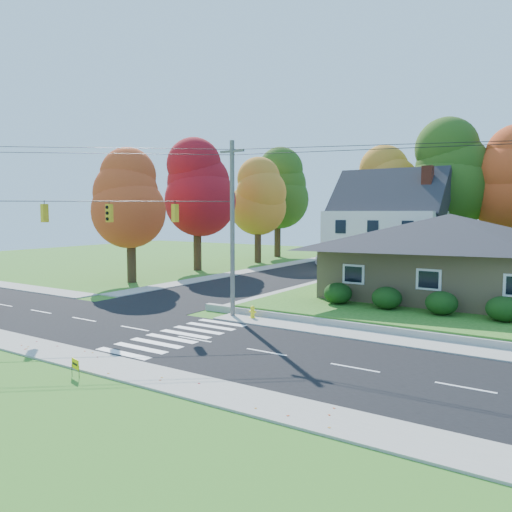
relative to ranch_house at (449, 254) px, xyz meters
The scene contains 18 objects.
ground 18.18m from the ranch_house, 116.57° to the right, with size 120.00×120.00×0.00m, color #3D7923.
road_main 18.18m from the ranch_house, 116.57° to the right, with size 90.00×8.00×0.02m, color black.
road_cross 19.15m from the ranch_house, 147.99° to the left, with size 8.00×44.00×0.02m, color black.
sidewalk_north 13.98m from the ranch_house, 126.03° to the right, with size 90.00×2.00×0.08m, color #9C9A90.
sidewalk_south 22.70m from the ranch_house, 110.85° to the right, with size 90.00×2.00×0.08m, color #9C9A90.
ranch_house is the anchor object (origin of this frame).
colonial_house 14.46m from the ranch_house, 123.55° to the left, with size 10.40×8.40×9.60m.
hedge_row 6.57m from the ranch_house, 94.61° to the right, with size 10.70×1.70×1.27m.
traffic_infrastructure 16.87m from the ranch_house, 119.09° to the right, with size 38.10×10.66×10.00m.
tree_lot_0 21.20m from the ranch_house, 119.05° to the left, with size 6.72×6.72×12.51m.
tree_lot_1 18.58m from the ranch_house, 103.24° to the left, with size 7.84×7.84×14.60m.
tree_west_0 25.61m from the ranch_house, behind, with size 6.16×6.16×11.47m.
tree_west_1 27.18m from the ranch_house, 167.01° to the left, with size 7.28×7.28×13.56m.
tree_west_2 30.03m from the ranch_house, 147.38° to the left, with size 6.72×6.72×12.51m.
tree_west_3 36.60m from the ranch_house, 138.37° to the left, with size 7.84×7.84×14.60m.
white_car 25.67m from the ranch_house, 132.87° to the left, with size 1.75×5.02×1.65m, color silver.
fire_hydrant 13.80m from the ranch_house, 127.31° to the right, with size 0.43×0.34×0.76m.
yard_sign 24.12m from the ranch_house, 109.86° to the right, with size 0.54×0.16×0.69m.
Camera 1 is at (15.00, -17.80, 6.00)m, focal length 35.00 mm.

